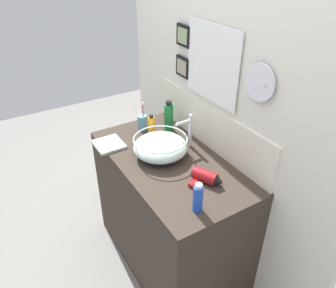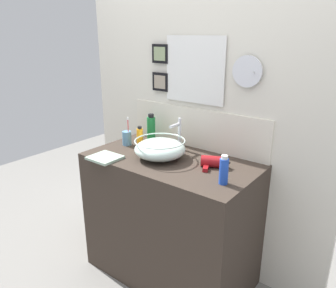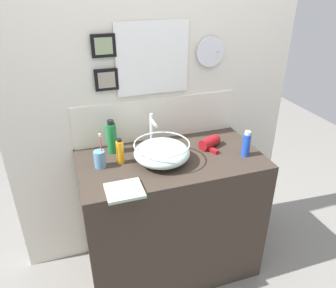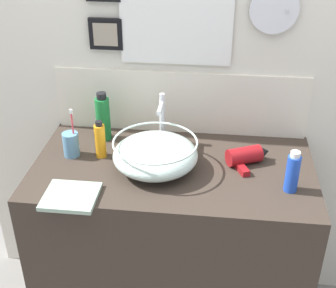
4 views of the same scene
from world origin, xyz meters
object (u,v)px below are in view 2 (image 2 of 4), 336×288
object	(u,v)px
lotion_bottle	(224,170)
shampoo_bottle	(151,129)
faucet	(178,132)
hair_drier	(215,162)
glass_bowl_sink	(160,149)
toothbrush_cup	(127,138)
hand_towel	(105,158)
soap_dispenser	(140,138)

from	to	relation	value
lotion_bottle	shampoo_bottle	xyz separation A→B (m)	(-0.77, 0.30, 0.02)
faucet	hair_drier	world-z (taller)	faucet
glass_bowl_sink	toothbrush_cup	xyz separation A→B (m)	(-0.36, 0.06, -0.01)
hand_towel	soap_dispenser	bearing A→B (deg)	82.21
faucet	shampoo_bottle	distance (m)	0.26
hair_drier	hand_towel	world-z (taller)	hair_drier
shampoo_bottle	lotion_bottle	bearing A→B (deg)	-21.48
toothbrush_cup	shampoo_bottle	xyz separation A→B (m)	(0.10, 0.16, 0.05)
shampoo_bottle	faucet	bearing A→B (deg)	-2.59
toothbrush_cup	soap_dispenser	world-z (taller)	toothbrush_cup
faucet	hand_towel	distance (m)	0.53
glass_bowl_sink	shampoo_bottle	bearing A→B (deg)	140.04
glass_bowl_sink	lotion_bottle	xyz separation A→B (m)	(0.51, -0.09, 0.01)
soap_dispenser	shampoo_bottle	size ratio (longest dim) A/B	0.74
glass_bowl_sink	lotion_bottle	distance (m)	0.52
faucet	shampoo_bottle	size ratio (longest dim) A/B	1.04
faucet	soap_dispenser	world-z (taller)	faucet
hair_drier	soap_dispenser	size ratio (longest dim) A/B	1.19
lotion_bottle	hair_drier	bearing A→B (deg)	131.79
glass_bowl_sink	toothbrush_cup	world-z (taller)	toothbrush_cup
lotion_bottle	soap_dispenser	distance (m)	0.76
hair_drier	toothbrush_cup	size ratio (longest dim) A/B	0.91
faucet	hair_drier	bearing A→B (deg)	-18.58
faucet	hair_drier	size ratio (longest dim) A/B	1.18
soap_dispenser	lotion_bottle	bearing A→B (deg)	-11.65
faucet	shampoo_bottle	xyz separation A→B (m)	(-0.26, 0.01, -0.03)
toothbrush_cup	lotion_bottle	xyz separation A→B (m)	(0.87, -0.15, 0.02)
hair_drier	soap_dispenser	xyz separation A→B (m)	(-0.59, -0.02, 0.04)
hair_drier	toothbrush_cup	bearing A→B (deg)	-178.15
glass_bowl_sink	faucet	xyz separation A→B (m)	(0.00, 0.20, 0.06)
hair_drier	lotion_bottle	xyz separation A→B (m)	(0.15, -0.17, 0.04)
hair_drier	toothbrush_cup	world-z (taller)	toothbrush_cup
lotion_bottle	hand_towel	xyz separation A→B (m)	(-0.79, -0.14, -0.07)
toothbrush_cup	lotion_bottle	distance (m)	0.88
shampoo_bottle	hair_drier	bearing A→B (deg)	-12.14
lotion_bottle	shampoo_bottle	world-z (taller)	shampoo_bottle
hair_drier	hand_towel	size ratio (longest dim) A/B	1.00
glass_bowl_sink	faucet	size ratio (longest dim) A/B	1.47
toothbrush_cup	hair_drier	bearing A→B (deg)	1.85
faucet	lotion_bottle	bearing A→B (deg)	-29.60
glass_bowl_sink	shampoo_bottle	xyz separation A→B (m)	(-0.26, 0.21, 0.04)
faucet	hand_towel	bearing A→B (deg)	-122.49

